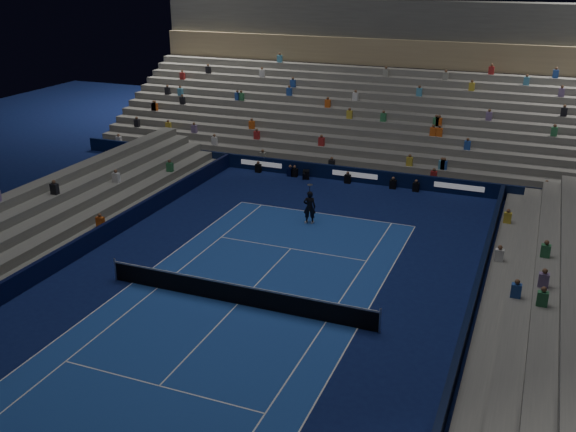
# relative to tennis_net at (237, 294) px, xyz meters

# --- Properties ---
(ground) EXTENTS (90.00, 90.00, 0.00)m
(ground) POSITION_rel_tennis_net_xyz_m (0.00, 0.00, -0.50)
(ground) COLOR #0C1648
(ground) RESTS_ON ground
(court_surface) EXTENTS (10.97, 23.77, 0.01)m
(court_surface) POSITION_rel_tennis_net_xyz_m (0.00, 0.00, -0.50)
(court_surface) COLOR #1B4198
(court_surface) RESTS_ON ground
(sponsor_barrier_far) EXTENTS (44.00, 0.25, 1.00)m
(sponsor_barrier_far) POSITION_rel_tennis_net_xyz_m (0.00, 18.50, -0.00)
(sponsor_barrier_far) COLOR #081232
(sponsor_barrier_far) RESTS_ON ground
(sponsor_barrier_east) EXTENTS (0.25, 37.00, 1.00)m
(sponsor_barrier_east) POSITION_rel_tennis_net_xyz_m (9.70, 0.00, -0.00)
(sponsor_barrier_east) COLOR black
(sponsor_barrier_east) RESTS_ON ground
(sponsor_barrier_west) EXTENTS (0.25, 37.00, 1.00)m
(sponsor_barrier_west) POSITION_rel_tennis_net_xyz_m (-9.70, 0.00, -0.00)
(sponsor_barrier_west) COLOR black
(sponsor_barrier_west) RESTS_ON ground
(grandstand_main) EXTENTS (44.00, 15.20, 11.20)m
(grandstand_main) POSITION_rel_tennis_net_xyz_m (0.00, 27.90, 2.87)
(grandstand_main) COLOR slate
(grandstand_main) RESTS_ON ground
(grandstand_east) EXTENTS (5.00, 37.00, 2.50)m
(grandstand_east) POSITION_rel_tennis_net_xyz_m (13.17, 0.00, 0.41)
(grandstand_east) COLOR slate
(grandstand_east) RESTS_ON ground
(grandstand_west) EXTENTS (5.00, 37.00, 2.50)m
(grandstand_west) POSITION_rel_tennis_net_xyz_m (-13.17, 0.00, 0.41)
(grandstand_west) COLOR slate
(grandstand_west) RESTS_ON ground
(tennis_net) EXTENTS (12.90, 0.10, 1.10)m
(tennis_net) POSITION_rel_tennis_net_xyz_m (0.00, 0.00, 0.00)
(tennis_net) COLOR #B2B2B7
(tennis_net) RESTS_ON ground
(tennis_player) EXTENTS (0.81, 0.65, 1.96)m
(tennis_player) POSITION_rel_tennis_net_xyz_m (-0.33, 10.18, 0.47)
(tennis_player) COLOR black
(tennis_player) RESTS_ON ground
(broadcast_camera) EXTENTS (0.59, 0.97, 0.60)m
(broadcast_camera) POSITION_rel_tennis_net_xyz_m (-3.38, 17.85, -0.19)
(broadcast_camera) COLOR black
(broadcast_camera) RESTS_ON ground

